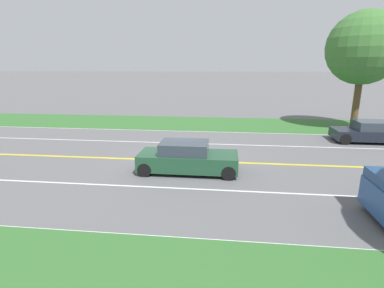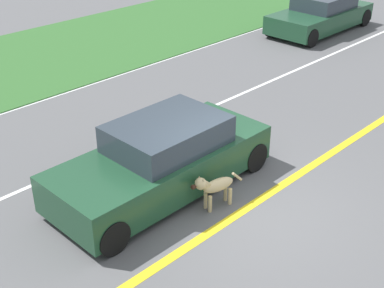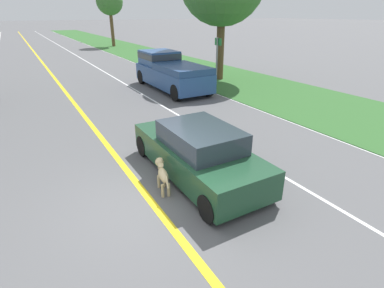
% 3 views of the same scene
% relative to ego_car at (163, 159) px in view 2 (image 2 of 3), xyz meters
% --- Properties ---
extents(ground_plane, '(400.00, 400.00, 0.00)m').
position_rel_ego_car_xyz_m(ground_plane, '(-1.58, -0.56, -0.65)').
color(ground_plane, '#5B5B5E').
extents(centre_divider_line, '(0.18, 160.00, 0.01)m').
position_rel_ego_car_xyz_m(centre_divider_line, '(-1.58, -0.56, -0.65)').
color(centre_divider_line, yellow).
rests_on(centre_divider_line, ground).
extents(lane_edge_line_right, '(0.14, 160.00, 0.01)m').
position_rel_ego_car_xyz_m(lane_edge_line_right, '(5.42, -0.56, -0.65)').
color(lane_edge_line_right, white).
rests_on(lane_edge_line_right, ground).
extents(lane_dash_same_dir, '(0.10, 160.00, 0.01)m').
position_rel_ego_car_xyz_m(lane_dash_same_dir, '(1.92, -0.56, -0.65)').
color(lane_dash_same_dir, white).
rests_on(lane_dash_same_dir, ground).
extents(ego_car, '(1.81, 4.44, 1.41)m').
position_rel_ego_car_xyz_m(ego_car, '(0.00, 0.00, 0.00)').
color(ego_car, '#1E472D').
rests_on(ego_car, ground).
extents(dog, '(0.38, 1.12, 0.75)m').
position_rel_ego_car_xyz_m(dog, '(-1.12, -0.22, -0.19)').
color(dog, '#D1B784').
rests_on(dog, ground).
extents(car_trailing_near, '(1.86, 4.41, 1.30)m').
position_rel_ego_car_xyz_m(car_trailing_near, '(3.69, -11.24, -0.04)').
color(car_trailing_near, '#1E472D').
rests_on(car_trailing_near, ground).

